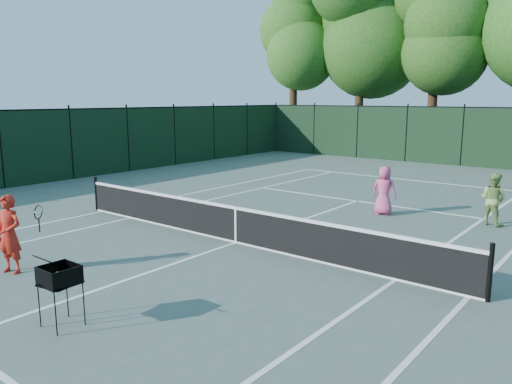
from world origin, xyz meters
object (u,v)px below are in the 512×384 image
Objects in this scene: player_green at (493,199)px; loose_ball_midcourt at (49,265)px; coach at (9,234)px; player_pink at (384,190)px; ball_hopper at (59,276)px.

player_green reaches higher than loose_ball_midcourt.
player_pink is (3.73, 9.53, -0.06)m from coach.
coach reaches higher than ball_hopper.
loose_ball_midcourt is (0.28, 0.63, -0.77)m from coach.
player_pink is at bearing 68.82° from loose_ball_midcourt.
player_pink reaches higher than ball_hopper.
player_green is at bearing -174.48° from player_pink.
loose_ball_midcourt is (-6.35, -9.59, -0.70)m from player_green.
player_green is (6.63, 10.22, -0.07)m from coach.
player_pink is 21.86× the size of loose_ball_midcourt.
coach is 12.18m from player_green.
player_pink is 1.52× the size of ball_hopper.
loose_ball_midcourt is at bearing 72.87° from player_green.
loose_ball_midcourt is at bearing 144.83° from ball_hopper.
ball_hopper is at bearing 88.18° from player_green.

